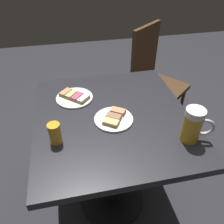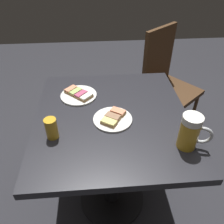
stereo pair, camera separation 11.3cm
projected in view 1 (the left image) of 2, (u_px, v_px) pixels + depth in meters
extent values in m
plane|color=#28282D|center=(112.00, 198.00, 1.61)|extent=(6.00, 6.00, 0.00)
cylinder|color=black|center=(112.00, 197.00, 1.61)|extent=(0.44, 0.44, 0.01)
cylinder|color=black|center=(112.00, 164.00, 1.38)|extent=(0.09, 0.09, 0.72)
cube|color=#232328|center=(112.00, 118.00, 1.16)|extent=(0.77, 0.83, 0.04)
cylinder|color=white|center=(114.00, 119.00, 1.11)|extent=(0.19, 0.19, 0.01)
cube|color=#9E7547|center=(111.00, 123.00, 1.07)|extent=(0.09, 0.08, 0.01)
cube|color=#EFE07A|center=(111.00, 121.00, 1.07)|extent=(0.08, 0.07, 0.01)
cube|color=#9E7547|center=(115.00, 117.00, 1.11)|extent=(0.09, 0.08, 0.01)
cube|color=#997051|center=(115.00, 116.00, 1.10)|extent=(0.08, 0.07, 0.01)
cube|color=#9E7547|center=(118.00, 112.00, 1.14)|extent=(0.09, 0.08, 0.01)
cube|color=#EA8E66|center=(118.00, 110.00, 1.13)|extent=(0.08, 0.07, 0.01)
cylinder|color=white|center=(75.00, 98.00, 1.26)|extent=(0.20, 0.20, 0.01)
cube|color=#9E7547|center=(66.00, 93.00, 1.28)|extent=(0.08, 0.08, 0.01)
cube|color=#EA8E66|center=(66.00, 92.00, 1.27)|extent=(0.07, 0.08, 0.01)
cube|color=#9E7547|center=(71.00, 95.00, 1.26)|extent=(0.08, 0.08, 0.01)
cube|color=#ADC66B|center=(71.00, 94.00, 1.25)|extent=(0.07, 0.08, 0.01)
cube|color=#9E7547|center=(77.00, 97.00, 1.24)|extent=(0.08, 0.08, 0.01)
cube|color=#BC4C70|center=(77.00, 96.00, 1.24)|extent=(0.07, 0.08, 0.01)
cube|color=#9E7547|center=(83.00, 100.00, 1.23)|extent=(0.08, 0.08, 0.01)
cube|color=white|center=(83.00, 98.00, 1.22)|extent=(0.07, 0.08, 0.01)
cylinder|color=gold|center=(191.00, 128.00, 0.97)|extent=(0.08, 0.08, 0.13)
cylinder|color=white|center=(196.00, 113.00, 0.92)|extent=(0.08, 0.08, 0.03)
torus|color=silver|center=(204.00, 127.00, 0.97)|extent=(0.09, 0.04, 0.09)
cylinder|color=gold|center=(55.00, 133.00, 0.97)|extent=(0.05, 0.05, 0.10)
cylinder|color=#472D19|center=(163.00, 128.00, 1.87)|extent=(0.03, 0.03, 0.44)
cylinder|color=#472D19|center=(180.00, 109.00, 2.06)|extent=(0.03, 0.03, 0.44)
cylinder|color=#472D19|center=(131.00, 112.00, 2.03)|extent=(0.03, 0.03, 0.44)
cylinder|color=#472D19|center=(150.00, 97.00, 2.22)|extent=(0.03, 0.03, 0.44)
cube|color=#472D19|center=(159.00, 88.00, 1.90)|extent=(0.53, 0.53, 0.04)
cube|color=#472D19|center=(145.00, 54.00, 1.83)|extent=(0.29, 0.24, 0.47)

